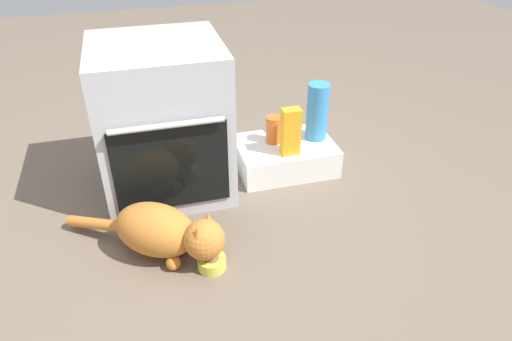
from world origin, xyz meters
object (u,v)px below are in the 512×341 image
food_bowl (212,262)px  cat (164,232)px  pantry_cabinet (285,156)px  juice_carton (291,132)px  oven (163,120)px  sauce_jar (274,130)px  water_bottle (317,112)px

food_bowl → cat: bearing=144.1°
pantry_cabinet → juice_carton: 0.22m
pantry_cabinet → cat: size_ratio=0.79×
oven → pantry_cabinet: size_ratio=1.44×
sauce_jar → water_bottle: 0.24m
pantry_cabinet → food_bowl: pantry_cabinet is taller
oven → juice_carton: size_ratio=3.00×
food_bowl → water_bottle: (0.68, 0.65, 0.27)m
juice_carton → water_bottle: 0.22m
sauce_jar → oven: bearing=-176.8°
food_bowl → cat: 0.22m
juice_carton → water_bottle: water_bottle is taller
water_bottle → food_bowl: bearing=-136.6°
pantry_cabinet → water_bottle: water_bottle is taller
oven → sauce_jar: (0.55, 0.03, -0.14)m
sauce_jar → water_bottle: bearing=-4.4°
oven → pantry_cabinet: bearing=-0.5°
cat → oven: bearing=118.0°
pantry_cabinet → water_bottle: bearing=6.0°
cat → water_bottle: 1.01m
sauce_jar → cat: bearing=-138.9°
food_bowl → water_bottle: water_bottle is taller
pantry_cabinet → cat: (-0.68, -0.51, 0.05)m
oven → food_bowl: (0.09, -0.63, -0.33)m
oven → water_bottle: (0.78, 0.01, -0.06)m
food_bowl → sauce_jar: size_ratio=0.82×
pantry_cabinet → food_bowl: 0.81m
oven → pantry_cabinet: (0.61, -0.00, -0.29)m
sauce_jar → water_bottle: water_bottle is taller
sauce_jar → juice_carton: juice_carton is taller
oven → water_bottle: 0.78m
water_bottle → sauce_jar: bearing=175.6°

